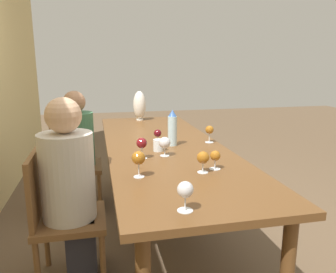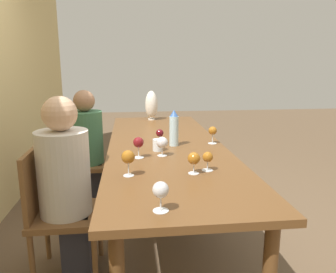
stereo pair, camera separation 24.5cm
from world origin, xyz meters
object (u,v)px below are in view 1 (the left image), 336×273
object	(u,v)px
vase	(140,105)
wine_glass_4	(210,130)
wine_glass_2	(185,190)
person_near	(70,186)
water_bottle	(172,128)
person_far	(79,147)
wine_glass_1	(139,158)
wine_glass_7	(158,134)
chair_far	(71,163)
water_tumbler	(158,145)
wine_glass_3	(142,144)
wine_glass_6	(215,156)
wine_glass_5	(165,143)
wine_glass_0	(203,158)
chair_near	(59,214)

from	to	relation	value
vase	wine_glass_4	distance (m)	1.25
wine_glass_2	person_near	size ratio (longest dim) A/B	0.11
wine_glass_4	person_near	bearing A→B (deg)	112.86
water_bottle	person_far	distance (m)	1.06
wine_glass_1	wine_glass_7	xyz separation A→B (m)	(0.74, -0.25, -0.03)
person_far	wine_glass_7	bearing A→B (deg)	-133.69
chair_far	person_near	bearing A→B (deg)	-175.85
vase	person_near	bearing A→B (deg)	157.88
wine_glass_2	wine_glass_7	distance (m)	1.22
water_tumbler	person_near	distance (m)	0.70
wine_glass_1	chair_far	xyz separation A→B (m)	(1.36, 0.48, -0.41)
wine_glass_3	vase	bearing A→B (deg)	-7.16
wine_glass_7	wine_glass_6	bearing A→B (deg)	-161.94
wine_glass_7	water_tumbler	bearing A→B (deg)	170.97
water_tumbler	wine_glass_4	size ratio (longest dim) A/B	0.62
person_far	wine_glass_5	bearing A→B (deg)	-146.63
wine_glass_0	wine_glass_7	size ratio (longest dim) A/B	1.09
water_bottle	vase	xyz separation A→B (m)	(1.21, 0.10, 0.03)
chair_near	person_near	world-z (taller)	person_near
vase	wine_glass_3	xyz separation A→B (m)	(-1.51, 0.19, -0.07)
person_far	wine_glass_1	bearing A→B (deg)	-163.52
wine_glass_3	water_bottle	bearing A→B (deg)	-42.83
chair_near	water_bottle	bearing A→B (deg)	-63.15
vase	chair_near	xyz separation A→B (m)	(-1.63, 0.74, -0.47)
water_bottle	chair_near	xyz separation A→B (m)	(-0.43, 0.84, -0.44)
water_bottle	wine_glass_5	world-z (taller)	water_bottle
wine_glass_0	wine_glass_1	xyz separation A→B (m)	(0.00, 0.38, 0.02)
chair_far	water_tumbler	bearing A→B (deg)	-139.78
wine_glass_1	wine_glass_6	distance (m)	0.48
wine_glass_4	wine_glass_2	bearing A→B (deg)	155.78
wine_glass_4	chair_near	xyz separation A→B (m)	(-0.45, 1.16, -0.40)
wine_glass_6	person_near	world-z (taller)	person_near
vase	chair_far	size ratio (longest dim) A/B	0.38
wine_glass_5	wine_glass_7	bearing A→B (deg)	-2.47
wine_glass_2	wine_glass_0	bearing A→B (deg)	-26.80
chair_near	wine_glass_4	bearing A→B (deg)	-68.59
wine_glass_4	wine_glass_7	distance (m)	0.43
water_tumbler	wine_glass_4	world-z (taller)	wine_glass_4
vase	person_far	xyz separation A→B (m)	(-0.52, 0.66, -0.32)
wine_glass_6	chair_far	size ratio (longest dim) A/B	0.14
wine_glass_3	chair_near	xyz separation A→B (m)	(-0.12, 0.55, -0.40)
wine_glass_6	person_near	xyz separation A→B (m)	(0.21, 0.88, -0.20)
wine_glass_2	chair_near	xyz separation A→B (m)	(0.73, 0.63, -0.40)
wine_glass_1	wine_glass_4	bearing A→B (deg)	-43.86
chair_far	vase	bearing A→B (deg)	-55.21
chair_near	wine_glass_3	bearing A→B (deg)	-78.16
person_far	wine_glass_2	bearing A→B (deg)	-163.53
vase	wine_glass_6	size ratio (longest dim) A/B	2.79
wine_glass_2	chair_far	world-z (taller)	wine_glass_2
wine_glass_1	wine_glass_5	distance (m)	0.46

